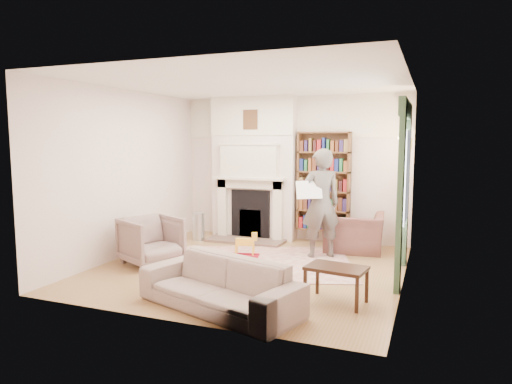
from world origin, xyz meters
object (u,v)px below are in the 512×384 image
at_px(paraffin_heater, 198,226).
at_px(rocking_horse, 245,245).
at_px(armchair_reading, 353,232).
at_px(sofa, 219,285).
at_px(armchair_left, 151,240).
at_px(man_reading, 321,203).
at_px(coffee_table, 336,285).
at_px(bookcase, 324,182).

xyz_separation_m(paraffin_heater, rocking_horse, (1.35, -0.86, -0.06)).
height_order(armchair_reading, sofa, armchair_reading).
bearing_deg(armchair_reading, armchair_left, 29.56).
relative_size(armchair_reading, paraffin_heater, 1.89).
xyz_separation_m(armchair_left, sofa, (1.86, -1.36, -0.08)).
xyz_separation_m(man_reading, rocking_horse, (-1.18, -0.46, -0.70)).
relative_size(armchair_left, man_reading, 0.46).
bearing_deg(armchair_left, coffee_table, -77.26).
distance_m(sofa, rocking_horse, 2.38).
relative_size(armchair_left, sofa, 0.41).
height_order(armchair_reading, armchair_left, armchair_left).
distance_m(man_reading, rocking_horse, 1.45).
distance_m(armchair_reading, man_reading, 0.94).
bearing_deg(paraffin_heater, bookcase, 16.72).
xyz_separation_m(armchair_reading, sofa, (-0.99, -3.35, -0.05)).
xyz_separation_m(armchair_left, coffee_table, (3.08, -0.67, -0.15)).
relative_size(man_reading, rocking_horse, 3.80).
bearing_deg(sofa, armchair_reading, 91.58).
relative_size(paraffin_heater, rocking_horse, 1.15).
bearing_deg(coffee_table, man_reading, 117.08).
bearing_deg(paraffin_heater, man_reading, -9.07).
bearing_deg(bookcase, armchair_reading, -37.29).
xyz_separation_m(sofa, paraffin_heater, (-1.98, 3.16, -0.02)).
height_order(bookcase, rocking_horse, bookcase).
distance_m(bookcase, coffee_table, 3.41).
relative_size(bookcase, rocking_horse, 3.86).
height_order(bookcase, man_reading, bookcase).
relative_size(armchair_left, coffee_table, 1.19).
relative_size(armchair_left, paraffin_heater, 1.51).
height_order(bookcase, armchair_reading, bookcase).
relative_size(man_reading, coffee_table, 2.60).
xyz_separation_m(man_reading, paraffin_heater, (-2.53, 0.40, -0.64)).
height_order(coffee_table, rocking_horse, coffee_table).
relative_size(armchair_reading, coffee_table, 1.49).
bearing_deg(rocking_horse, bookcase, 43.35).
relative_size(bookcase, armchair_reading, 1.78).
bearing_deg(coffee_table, armchair_reading, 103.71).
xyz_separation_m(coffee_table, rocking_horse, (-1.86, 1.60, -0.01)).
relative_size(coffee_table, rocking_horse, 1.46).
height_order(armchair_left, coffee_table, armchair_left).
bearing_deg(armchair_reading, rocking_horse, 27.72).
bearing_deg(sofa, bookcase, 103.08).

